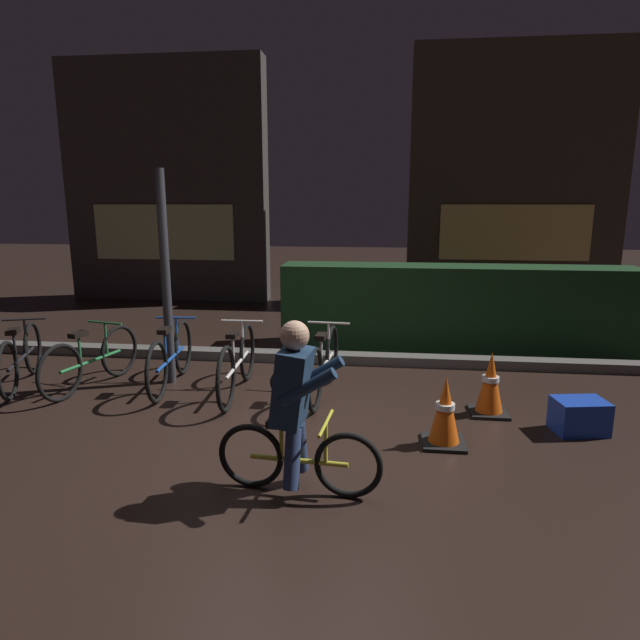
{
  "coord_description": "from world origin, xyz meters",
  "views": [
    {
      "loc": [
        0.81,
        -4.52,
        2.02
      ],
      "look_at": [
        0.2,
        0.6,
        0.9
      ],
      "focal_mm": 30.76,
      "sensor_mm": 36.0,
      "label": 1
    }
  ],
  "objects": [
    {
      "name": "ground_plane",
      "position": [
        0.0,
        0.0,
        0.0
      ],
      "size": [
        40.0,
        40.0,
        0.0
      ],
      "primitive_type": "plane",
      "color": "black"
    },
    {
      "name": "sidewalk_curb",
      "position": [
        0.0,
        2.2,
        0.06
      ],
      "size": [
        12.0,
        0.24,
        0.12
      ],
      "primitive_type": "cube",
      "color": "#56544F",
      "rests_on": "ground"
    },
    {
      "name": "hedge_row",
      "position": [
        1.8,
        3.1,
        0.58
      ],
      "size": [
        4.8,
        0.7,
        1.16
      ],
      "primitive_type": "cube",
      "color": "#19381C",
      "rests_on": "ground"
    },
    {
      "name": "storefront_left",
      "position": [
        -3.65,
        6.5,
        2.37
      ],
      "size": [
        4.14,
        0.54,
        4.76
      ],
      "color": "#383330",
      "rests_on": "ground"
    },
    {
      "name": "storefront_right",
      "position": [
        3.37,
        7.2,
        2.5
      ],
      "size": [
        4.2,
        0.54,
        5.02
      ],
      "color": "#42382D",
      "rests_on": "ground"
    },
    {
      "name": "street_post",
      "position": [
        -1.58,
        1.2,
        1.18
      ],
      "size": [
        0.1,
        0.1,
        2.36
      ],
      "primitive_type": "cylinder",
      "color": "#2D2D33",
      "rests_on": "ground"
    },
    {
      "name": "parked_bike_leftmost",
      "position": [
        -3.17,
        0.89,
        0.33
      ],
      "size": [
        0.59,
        1.48,
        0.72
      ],
      "rotation": [
        0.0,
        0.0,
        1.91
      ],
      "color": "black",
      "rests_on": "ground"
    },
    {
      "name": "parked_bike_left_mid",
      "position": [
        -2.37,
        0.92,
        0.32
      ],
      "size": [
        0.48,
        1.47,
        0.69
      ],
      "rotation": [
        0.0,
        0.0,
        1.34
      ],
      "color": "black",
      "rests_on": "ground"
    },
    {
      "name": "parked_bike_center_left",
      "position": [
        -1.51,
        1.06,
        0.34
      ],
      "size": [
        0.46,
        1.6,
        0.74
      ],
      "rotation": [
        0.0,
        0.0,
        1.66
      ],
      "color": "black",
      "rests_on": "ground"
    },
    {
      "name": "parked_bike_center_right",
      "position": [
        -0.72,
        0.91,
        0.34
      ],
      "size": [
        0.46,
        1.63,
        0.75
      ],
      "rotation": [
        0.0,
        0.0,
        1.61
      ],
      "color": "black",
      "rests_on": "ground"
    },
    {
      "name": "parked_bike_right_mid",
      "position": [
        0.2,
        0.99,
        0.34
      ],
      "size": [
        0.46,
        1.6,
        0.74
      ],
      "rotation": [
        0.0,
        0.0,
        1.5
      ],
      "color": "black",
      "rests_on": "ground"
    },
    {
      "name": "traffic_cone_near",
      "position": [
        1.34,
        -0.1,
        0.29
      ],
      "size": [
        0.36,
        0.36,
        0.6
      ],
      "color": "black",
      "rests_on": "ground"
    },
    {
      "name": "traffic_cone_far",
      "position": [
        1.84,
        0.65,
        0.3
      ],
      "size": [
        0.36,
        0.36,
        0.62
      ],
      "color": "black",
      "rests_on": "ground"
    },
    {
      "name": "blue_crate",
      "position": [
        2.56,
        0.3,
        0.15
      ],
      "size": [
        0.49,
        0.39,
        0.3
      ],
      "primitive_type": "cube",
      "rotation": [
        0.0,
        0.0,
        0.17
      ],
      "color": "#193DB7",
      "rests_on": "ground"
    },
    {
      "name": "cyclist",
      "position": [
        0.22,
        -0.99,
        0.63
      ],
      "size": [
        1.19,
        0.55,
        1.25
      ],
      "rotation": [
        0.0,
        0.0,
        -0.09
      ],
      "color": "black",
      "rests_on": "ground"
    }
  ]
}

